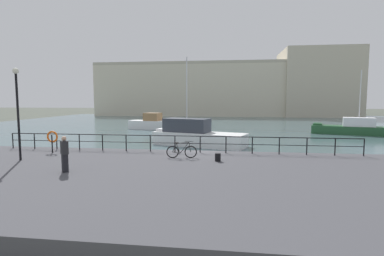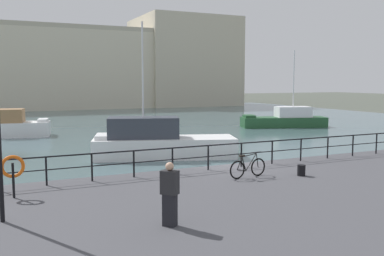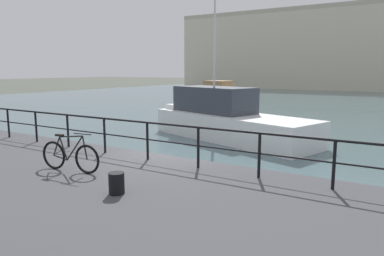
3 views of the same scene
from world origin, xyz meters
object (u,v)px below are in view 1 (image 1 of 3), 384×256
at_px(harbor_building, 248,89).
at_px(quay_lamp_post, 17,103).
at_px(life_ring_stand, 52,137).
at_px(moored_green_narrowboat, 152,123).
at_px(mooring_bollard, 218,157).
at_px(moored_red_daysailer, 195,135).
at_px(parked_bicycle, 182,151).
at_px(moored_harbor_tender, 351,128).
at_px(standing_person, 65,154).

distance_m(harbor_building, quay_lamp_post, 64.65).
bearing_deg(life_ring_stand, harbor_building, 75.45).
distance_m(moored_green_narrowboat, life_ring_stand, 22.47).
bearing_deg(mooring_bollard, moored_red_daysailer, 103.56).
xyz_separation_m(harbor_building, parked_bicycle, (-7.14, -60.82, -5.66)).
relative_size(harbor_building, moored_red_daysailer, 7.34).
xyz_separation_m(moored_harbor_tender, life_ring_stand, (-25.38, -19.28, 0.91)).
bearing_deg(life_ring_stand, moored_harbor_tender, 37.23).
relative_size(moored_red_daysailer, mooring_bollard, 19.64).
relative_size(moored_red_daysailer, moored_green_narrowboat, 1.31).
bearing_deg(life_ring_stand, moored_green_narrowboat, 88.64).
xyz_separation_m(moored_green_narrowboat, life_ring_stand, (-0.53, -22.45, 0.84)).
xyz_separation_m(moored_red_daysailer, moored_green_narrowboat, (-7.65, 13.83, -0.08)).
height_order(mooring_bollard, quay_lamp_post, quay_lamp_post).
bearing_deg(moored_green_narrowboat, life_ring_stand, -80.40).
distance_m(moored_red_daysailer, life_ring_stand, 11.91).
bearing_deg(mooring_bollard, moored_green_narrowboat, 112.91).
relative_size(moored_red_daysailer, parked_bicycle, 4.90).
bearing_deg(moored_harbor_tender, life_ring_stand, 55.30).
relative_size(harbor_building, life_ring_stand, 45.40).
bearing_deg(moored_red_daysailer, moored_green_narrowboat, -42.92).
bearing_deg(life_ring_stand, standing_person, -52.42).
bearing_deg(quay_lamp_post, harbor_building, 75.68).
height_order(mooring_bollard, standing_person, standing_person).
bearing_deg(moored_red_daysailer, quay_lamp_post, 70.48).
bearing_deg(harbor_building, mooring_bollard, -94.67).
bearing_deg(moored_red_daysailer, harbor_building, -80.06).
bearing_deg(standing_person, harbor_building, 37.17).
bearing_deg(moored_green_narrowboat, moored_red_daysailer, -50.10).
xyz_separation_m(moored_green_narrowboat, mooring_bollard, (10.05, -23.78, 0.09)).
xyz_separation_m(harbor_building, moored_harbor_tender, (9.78, -40.83, -5.98)).
bearing_deg(standing_person, parked_bicycle, -3.23).
bearing_deg(moored_red_daysailer, parked_bicycle, 109.86).
height_order(moored_harbor_tender, mooring_bollard, moored_harbor_tender).
relative_size(harbor_building, quay_lamp_post, 12.46).
height_order(harbor_building, moored_green_narrowboat, harbor_building).
distance_m(moored_red_daysailer, quay_lamp_post, 14.32).
bearing_deg(moored_harbor_tender, parked_bicycle, 67.82).
bearing_deg(parked_bicycle, life_ring_stand, 167.71).
height_order(life_ring_stand, standing_person, standing_person).
bearing_deg(moored_red_daysailer, standing_person, 89.07).
distance_m(moored_green_narrowboat, mooring_bollard, 25.81).
distance_m(moored_green_narrowboat, standing_person, 27.30).
xyz_separation_m(moored_harbor_tender, quay_lamp_post, (-25.76, -21.75, 3.14)).
distance_m(harbor_building, standing_person, 66.08).
height_order(moored_green_narrowboat, standing_person, standing_person).
height_order(moored_harbor_tender, standing_person, moored_harbor_tender).
xyz_separation_m(harbor_building, standing_person, (-12.01, -64.78, -5.19)).
bearing_deg(quay_lamp_post, parked_bicycle, 11.29).
relative_size(moored_harbor_tender, mooring_bollard, 19.35).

